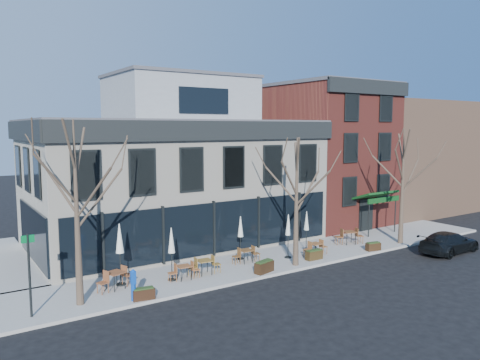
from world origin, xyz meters
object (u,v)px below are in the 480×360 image
parked_sedan (449,242)px  umbrella_0 (120,242)px  cafe_set_0 (115,278)px  call_box (133,284)px

parked_sedan → umbrella_0: size_ratio=1.52×
cafe_set_0 → umbrella_0: bearing=46.1°
cafe_set_0 → call_box: bearing=-85.1°
parked_sedan → call_box: (-19.34, 2.71, 0.25)m
umbrella_0 → cafe_set_0: bearing=-133.9°
parked_sedan → cafe_set_0: parked_sedan is taller
umbrella_0 → call_box: bearing=-95.7°
call_box → umbrella_0: size_ratio=0.48×
umbrella_0 → parked_sedan: bearing=-14.7°
cafe_set_0 → parked_sedan: bearing=-13.3°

